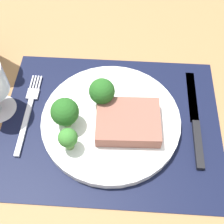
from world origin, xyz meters
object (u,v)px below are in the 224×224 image
at_px(plate, 111,120).
at_px(fork, 28,111).
at_px(knife, 196,124).
at_px(steak, 128,122).

relative_size(plate, fork, 1.40).
bearing_deg(fork, knife, -0.88).
bearing_deg(plate, steak, -23.40).
bearing_deg(steak, plate, 156.60).
distance_m(steak, knife, 0.14).
xyz_separation_m(plate, knife, (0.17, 0.01, -0.00)).
bearing_deg(fork, steak, -7.45).
xyz_separation_m(fork, knife, (0.33, -0.01, 0.00)).
xyz_separation_m(plate, steak, (0.03, -0.01, 0.02)).
height_order(plate, steak, steak).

